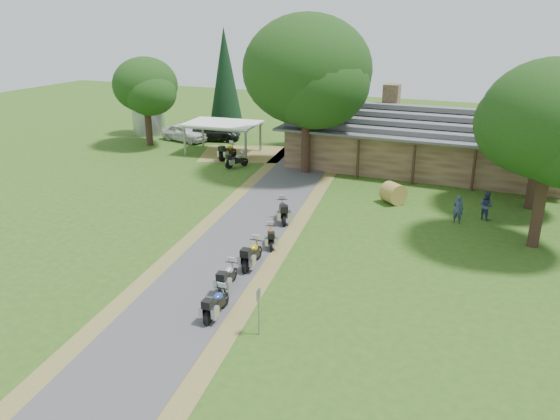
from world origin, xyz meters
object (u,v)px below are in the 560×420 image
at_px(motorcycle_row_a, 216,302).
at_px(motorcycle_carport_a, 228,151).
at_px(motorcycle_row_d, 271,236).
at_px(silo, 147,102).
at_px(car_white_sedan, 184,130).
at_px(motorcycle_row_c, 252,253).
at_px(motorcycle_row_b, 228,275).
at_px(lodge, 425,137).
at_px(hay_bale, 393,193).
at_px(motorcycle_row_e, 283,210).
at_px(carport, 223,138).
at_px(car_dark_suv, 213,129).
at_px(motorcycle_carport_b, 237,160).

distance_m(motorcycle_row_a, motorcycle_carport_a, 24.83).
bearing_deg(motorcycle_row_a, motorcycle_row_d, 4.05).
relative_size(silo, car_white_sedan, 1.06).
bearing_deg(motorcycle_row_c, silo, 39.86).
height_order(motorcycle_row_b, motorcycle_carport_a, motorcycle_carport_a).
bearing_deg(motorcycle_row_a, motorcycle_carport_a, 24.59).
relative_size(lodge, motorcycle_row_d, 12.73).
relative_size(motorcycle_carport_a, hay_bale, 1.58).
xyz_separation_m(lodge, motorcycle_row_e, (-5.63, -14.78, -1.75)).
xyz_separation_m(lodge, motorcycle_row_a, (-4.02, -25.55, -1.84)).
distance_m(carport, motorcycle_row_d, 20.43).
xyz_separation_m(carport, car_white_sedan, (-5.62, 2.70, -0.32)).
bearing_deg(car_dark_suv, motorcycle_row_e, -156.82).
height_order(motorcycle_carport_a, hay_bale, motorcycle_carport_a).
bearing_deg(motorcycle_row_d, carport, 9.32).
height_order(car_dark_suv, motorcycle_carport_a, car_dark_suv).
height_order(car_white_sedan, car_dark_suv, car_dark_suv).
relative_size(carport, motorcycle_row_c, 3.05).
distance_m(motorcycle_row_c, motorcycle_carport_a, 20.41).
height_order(silo, motorcycle_carport_b, silo).
bearing_deg(car_white_sedan, motorcycle_row_d, -126.17).
distance_m(carport, motorcycle_row_c, 22.63).
bearing_deg(motorcycle_row_a, motorcycle_row_b, 14.46).
height_order(motorcycle_row_a, motorcycle_row_c, motorcycle_row_c).
bearing_deg(lodge, motorcycle_row_c, -102.66).
bearing_deg(motorcycle_row_d, car_dark_suv, 10.12).
relative_size(car_dark_suv, motorcycle_row_c, 2.84).
distance_m(lodge, motorcycle_row_d, 19.04).
distance_m(motorcycle_row_d, motorcycle_row_e, 3.63).
bearing_deg(silo, motorcycle_row_e, -38.51).
height_order(lodge, motorcycle_row_c, lodge).
xyz_separation_m(silo, motorcycle_row_e, (21.67, -17.24, -2.50)).
distance_m(silo, carport, 11.57).
distance_m(motorcycle_row_e, motorcycle_carport_a, 14.91).
height_order(silo, motorcycle_row_c, silo).
relative_size(motorcycle_row_c, motorcycle_row_e, 0.99).
distance_m(car_dark_suv, motorcycle_row_e, 22.42).
height_order(motorcycle_carport_a, motorcycle_carport_b, motorcycle_carport_a).
bearing_deg(car_white_sedan, silo, 85.79).
distance_m(motorcycle_row_b, motorcycle_row_c, 2.44).
relative_size(motorcycle_carport_b, hay_bale, 1.38).
bearing_deg(motorcycle_row_e, silo, 24.36).
xyz_separation_m(car_white_sedan, motorcycle_carport_a, (6.97, -4.46, -0.29)).
distance_m(motorcycle_row_c, hay_bale, 12.53).
distance_m(lodge, motorcycle_row_a, 25.93).
distance_m(carport, motorcycle_carport_b, 4.92).
xyz_separation_m(motorcycle_row_d, motorcycle_row_e, (-0.79, 3.54, 0.12)).
relative_size(motorcycle_row_b, motorcycle_row_c, 0.91).
xyz_separation_m(car_dark_suv, motorcycle_row_e, (14.38, -17.19, -0.39)).
bearing_deg(lodge, motorcycle_carport_b, -158.32).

